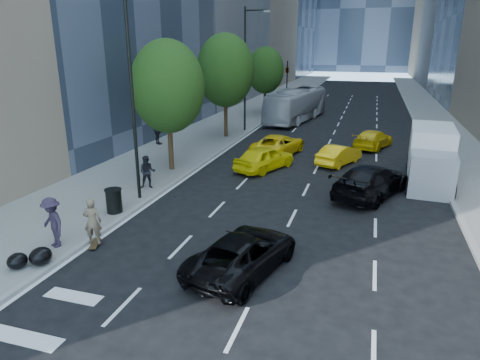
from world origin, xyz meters
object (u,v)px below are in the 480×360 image
(skateboarder, at_px, (93,224))
(black_sedan_mercedes, at_px, (371,181))
(black_sedan_lincoln, at_px, (243,253))
(box_truck, at_px, (431,156))
(trash_can, at_px, (114,201))
(city_bus, at_px, (297,105))

(skateboarder, xyz_separation_m, black_sedan_mercedes, (9.80, 8.91, -0.09))
(skateboarder, distance_m, black_sedan_mercedes, 13.25)
(skateboarder, distance_m, black_sedan_lincoln, 5.87)
(skateboarder, bearing_deg, black_sedan_lincoln, 157.97)
(black_sedan_lincoln, relative_size, black_sedan_mercedes, 0.86)
(black_sedan_lincoln, height_order, box_truck, box_truck)
(trash_can, bearing_deg, city_bus, 82.79)
(black_sedan_lincoln, distance_m, black_sedan_mercedes, 9.82)
(skateboarder, distance_m, box_truck, 17.70)
(city_bus, xyz_separation_m, trash_can, (-3.40, -26.87, -0.90))
(black_sedan_mercedes, bearing_deg, trash_can, 51.39)
(city_bus, relative_size, box_truck, 1.78)
(trash_can, bearing_deg, black_sedan_lincoln, -23.61)
(box_truck, bearing_deg, trash_can, -142.26)
(box_truck, distance_m, trash_can, 16.67)
(black_sedan_lincoln, distance_m, trash_can, 7.49)
(skateboarder, relative_size, black_sedan_mercedes, 0.32)
(city_bus, bearing_deg, skateboarder, -84.75)
(black_sedan_lincoln, height_order, city_bus, city_bus)
(city_bus, bearing_deg, trash_can, -87.35)
(city_bus, distance_m, trash_can, 27.10)
(black_sedan_lincoln, bearing_deg, skateboarder, 13.57)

